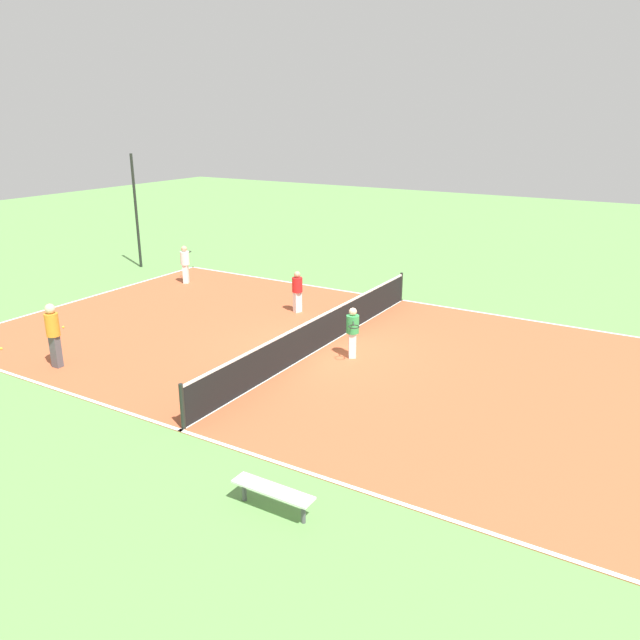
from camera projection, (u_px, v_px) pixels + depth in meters
name	position (u px, v px, depth m)	size (l,w,h in m)	color
ground_plane	(320.00, 349.00, 18.49)	(80.00, 80.00, 0.00)	#60934C
court_surface	(320.00, 348.00, 18.49)	(11.96, 20.79, 0.02)	#B75633
tennis_net	(320.00, 331.00, 18.32)	(11.76, 0.10, 1.07)	black
bench	(273.00, 492.00, 10.79)	(0.36, 1.56, 0.45)	silver
player_coach_red	(297.00, 289.00, 21.64)	(0.48, 0.48, 1.46)	white
player_far_white	(185.00, 262.00, 25.42)	(0.97, 0.75, 1.55)	white
player_center_orange	(53.00, 331.00, 16.80)	(0.38, 0.38, 1.80)	#4C4C51
player_far_green	(353.00, 330.00, 17.52)	(0.97, 0.77, 1.47)	white
tennis_ball_right_alley	(63.00, 327.00, 20.22)	(0.07, 0.07, 0.07)	#CCE033
tennis_ball_near_net	(1.00, 349.00, 18.35)	(0.07, 0.07, 0.07)	#CCE033
tennis_ball_left_sideline	(283.00, 364.00, 17.21)	(0.07, 0.07, 0.07)	#CCE033
tennis_ball_midcourt	(333.00, 335.00, 19.52)	(0.07, 0.07, 0.07)	#CCE033
fence_post_back_right	(136.00, 212.00, 27.74)	(0.12, 0.12, 5.03)	black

